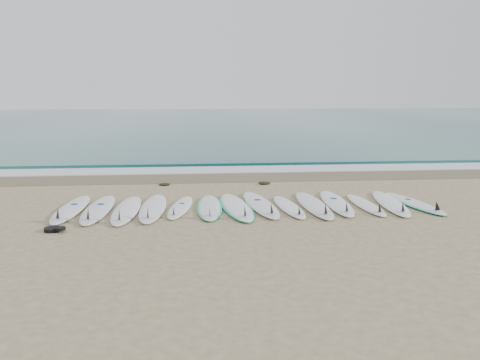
{
  "coord_description": "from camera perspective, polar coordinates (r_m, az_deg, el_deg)",
  "views": [
    {
      "loc": [
        -1.17,
        -11.07,
        2.86
      ],
      "look_at": [
        -0.06,
        1.58,
        0.4
      ],
      "focal_mm": 35.0,
      "sensor_mm": 36.0,
      "label": 1
    }
  ],
  "objects": [
    {
      "name": "wet_sand_band",
      "position": [
        15.48,
        -0.58,
        0.34
      ],
      "size": [
        120.0,
        1.8,
        0.01
      ],
      "primitive_type": "cube",
      "color": "brown",
      "rests_on": "ground"
    },
    {
      "name": "surfboard_2",
      "position": [
        11.4,
        -13.71,
        -3.57
      ],
      "size": [
        0.59,
        2.82,
        0.36
      ],
      "rotation": [
        0.0,
        0.0,
        -0.0
      ],
      "color": "white",
      "rests_on": "ground"
    },
    {
      "name": "foam_band",
      "position": [
        16.85,
        -0.95,
        1.26
      ],
      "size": [
        120.0,
        1.4,
        0.04
      ],
      "primitive_type": "cube",
      "color": "silver",
      "rests_on": "ground"
    },
    {
      "name": "surfboard_8",
      "position": [
        11.45,
        6.04,
        -3.29
      ],
      "size": [
        0.69,
        2.37,
        0.3
      ],
      "rotation": [
        0.0,
        0.0,
        0.09
      ],
      "color": "white",
      "rests_on": "ground"
    },
    {
      "name": "surfboard_11",
      "position": [
        12.02,
        15.15,
        -2.94
      ],
      "size": [
        0.56,
        2.34,
        0.3
      ],
      "rotation": [
        0.0,
        0.0,
        0.03
      ],
      "color": "white",
      "rests_on": "ground"
    },
    {
      "name": "ground",
      "position": [
        11.49,
        1.0,
        -3.45
      ],
      "size": [
        120.0,
        120.0,
        0.0
      ],
      "primitive_type": "plane",
      "color": "#9C8A65"
    },
    {
      "name": "surfboard_10",
      "position": [
        12.0,
        11.72,
        -2.76
      ],
      "size": [
        0.74,
        2.83,
        0.36
      ],
      "rotation": [
        0.0,
        0.0,
        -0.06
      ],
      "color": "white",
      "rests_on": "ground"
    },
    {
      "name": "leash_coil",
      "position": [
        10.35,
        -21.73,
        -5.6
      ],
      "size": [
        0.46,
        0.36,
        0.11
      ],
      "color": "black",
      "rests_on": "ground"
    },
    {
      "name": "surfboard_13",
      "position": [
        12.59,
        20.49,
        -2.66
      ],
      "size": [
        0.98,
        2.58,
        0.32
      ],
      "rotation": [
        0.0,
        0.0,
        0.15
      ],
      "color": "white",
      "rests_on": "ground"
    },
    {
      "name": "surfboard_6",
      "position": [
        11.41,
        -0.44,
        -3.28
      ],
      "size": [
        1.0,
        2.93,
        0.36
      ],
      "rotation": [
        0.0,
        0.0,
        0.11
      ],
      "color": "white",
      "rests_on": "ground"
    },
    {
      "name": "surfboard_4",
      "position": [
        11.46,
        -7.32,
        -3.32
      ],
      "size": [
        0.79,
        2.33,
        0.29
      ],
      "rotation": [
        0.0,
        0.0,
        -0.14
      ],
      "color": "white",
      "rests_on": "ground"
    },
    {
      "name": "surfboard_9",
      "position": [
        11.69,
        9.02,
        -3.01
      ],
      "size": [
        0.66,
        2.9,
        0.37
      ],
      "rotation": [
        0.0,
        0.0,
        0.02
      ],
      "color": "silver",
      "rests_on": "ground"
    },
    {
      "name": "wave_crest",
      "position": [
        18.32,
        -1.29,
        2.14
      ],
      "size": [
        120.0,
        1.0,
        0.1
      ],
      "primitive_type": "cube",
      "color": "#1C5F60",
      "rests_on": "ground"
    },
    {
      "name": "ocean",
      "position": [
        43.68,
        -3.49,
        7.2
      ],
      "size": [
        120.0,
        55.0,
        0.03
      ],
      "primitive_type": "cube",
      "color": "#1C5F60",
      "rests_on": "ground"
    },
    {
      "name": "seaweed_far",
      "position": [
        14.4,
        2.98,
        -0.36
      ],
      "size": [
        0.38,
        0.3,
        0.07
      ],
      "primitive_type": "ellipsoid",
      "color": "black",
      "rests_on": "ground"
    },
    {
      "name": "surfboard_5",
      "position": [
        11.42,
        -3.75,
        -3.31
      ],
      "size": [
        0.65,
        2.59,
        0.33
      ],
      "rotation": [
        0.0,
        0.0,
        -0.01
      ],
      "color": "white",
      "rests_on": "ground"
    },
    {
      "name": "seaweed_near",
      "position": [
        14.39,
        -9.18,
        -0.51
      ],
      "size": [
        0.35,
        0.27,
        0.07
      ],
      "primitive_type": "ellipsoid",
      "color": "black",
      "rests_on": "ground"
    },
    {
      "name": "surfboard_7",
      "position": [
        11.6,
        2.56,
        -3.0
      ],
      "size": [
        0.93,
        2.94,
        0.37
      ],
      "rotation": [
        0.0,
        0.0,
        0.12
      ],
      "color": "white",
      "rests_on": "ground"
    },
    {
      "name": "surfboard_12",
      "position": [
        12.33,
        17.93,
        -2.7
      ],
      "size": [
        0.91,
        2.82,
        0.36
      ],
      "rotation": [
        0.0,
        0.0,
        -0.12
      ],
      "color": "white",
      "rests_on": "ground"
    },
    {
      "name": "surfboard_3",
      "position": [
        11.45,
        -10.59,
        -3.36
      ],
      "size": [
        0.62,
        2.88,
        0.37
      ],
      "rotation": [
        0.0,
        0.0,
        -0.01
      ],
      "color": "white",
      "rests_on": "ground"
    },
    {
      "name": "surfboard_1",
      "position": [
        11.64,
        -16.95,
        -3.43
      ],
      "size": [
        0.61,
        2.89,
        0.37
      ],
      "rotation": [
        0.0,
        0.0,
        0.0
      ],
      "color": "white",
      "rests_on": "ground"
    },
    {
      "name": "surfboard_0",
      "position": [
        11.87,
        -19.98,
        -3.35
      ],
      "size": [
        0.61,
        2.81,
        0.36
      ],
      "rotation": [
        0.0,
        0.0,
        -0.01
      ],
      "color": "white",
      "rests_on": "ground"
    }
  ]
}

